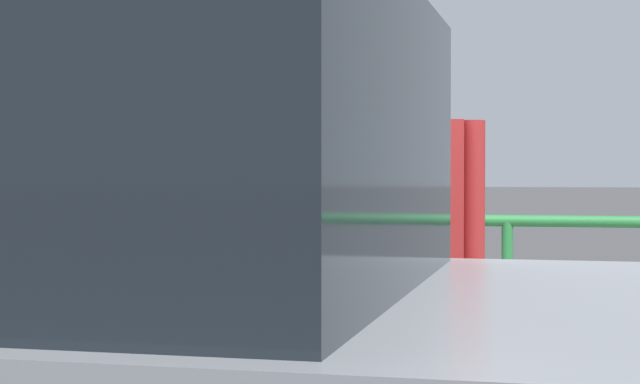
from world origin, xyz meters
The scene contains 4 objects.
parking_meter centered at (0.12, 0.40, 1.14)m, with size 0.17×0.18×1.40m.
pedestrian_at_meter centered at (0.74, 0.57, 1.10)m, with size 0.62×0.53×1.70m.
parked_hatchback_gray centered at (0.04, -1.22, 0.92)m, with size 4.05×1.87×1.81m.
background_railing centered at (0.00, 2.07, 0.88)m, with size 24.06×0.06×1.05m.
Camera 1 is at (1.23, -3.41, 1.41)m, focal length 58.27 mm.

